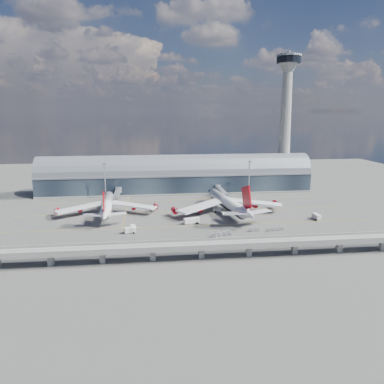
{
  "coord_description": "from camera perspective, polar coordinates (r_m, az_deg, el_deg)",
  "views": [
    {
      "loc": [
        -21.1,
        -198.82,
        59.44
      ],
      "look_at": [
        3.88,
        10.0,
        14.0
      ],
      "focal_mm": 35.0,
      "sensor_mm": 36.0,
      "label": 1
    }
  ],
  "objects": [
    {
      "name": "service_truck_2",
      "position": [
        202.67,
        -0.04,
        -4.38
      ],
      "size": [
        8.97,
        4.62,
        3.13
      ],
      "rotation": [
        0.0,
        0.0,
        1.83
      ],
      "color": "silver",
      "rests_on": "ground"
    },
    {
      "name": "service_truck_5",
      "position": [
        226.22,
        3.94,
        -2.72
      ],
      "size": [
        5.72,
        4.43,
        2.61
      ],
      "rotation": [
        0.0,
        0.0,
        1.06
      ],
      "color": "silver",
      "rests_on": "ground"
    },
    {
      "name": "airliner_right",
      "position": [
        223.09,
        5.55,
        -1.76
      ],
      "size": [
        68.09,
        71.23,
        22.63
      ],
      "rotation": [
        0.0,
        0.0,
        0.15
      ],
      "color": "white",
      "rests_on": "ground"
    },
    {
      "name": "service_truck_3",
      "position": [
        221.55,
        18.44,
        -3.58
      ],
      "size": [
        2.99,
        6.61,
        3.13
      ],
      "rotation": [
        0.0,
        0.0,
        0.06
      ],
      "color": "silver",
      "rests_on": "ground"
    },
    {
      "name": "ground",
      "position": [
        208.59,
        -0.73,
        -4.37
      ],
      "size": [
        500.0,
        500.0,
        0.0
      ],
      "primitive_type": "plane",
      "color": "#474744",
      "rests_on": "ground"
    },
    {
      "name": "cargo_train_2",
      "position": [
        192.74,
        9.54,
        -5.66
      ],
      "size": [
        5.22,
        1.7,
        1.77
      ],
      "rotation": [
        0.0,
        0.0,
        1.58
      ],
      "color": "gray",
      "rests_on": "ground"
    },
    {
      "name": "floodlight_mast_left",
      "position": [
        259.54,
        -13.11,
        1.71
      ],
      "size": [
        3.0,
        0.7,
        25.7
      ],
      "color": "gray",
      "rests_on": "ground"
    },
    {
      "name": "jet_bridge_right",
      "position": [
        260.71,
        4.44,
        0.14
      ],
      "size": [
        4.4,
        32.0,
        7.25
      ],
      "color": "gray",
      "rests_on": "ground"
    },
    {
      "name": "service_truck_4",
      "position": [
        225.42,
        0.48,
        -2.74
      ],
      "size": [
        2.55,
        4.76,
        2.69
      ],
      "rotation": [
        0.0,
        0.0,
        -0.06
      ],
      "color": "silver",
      "rests_on": "ground"
    },
    {
      "name": "taxi_lines",
      "position": [
        229.76,
        -1.32,
        -2.8
      ],
      "size": [
        200.0,
        80.12,
        0.01
      ],
      "color": "gold",
      "rests_on": "ground"
    },
    {
      "name": "service_truck_0",
      "position": [
        191.79,
        -8.93,
        -5.53
      ],
      "size": [
        3.27,
        7.41,
        2.97
      ],
      "rotation": [
        0.0,
        0.0,
        0.13
      ],
      "color": "silver",
      "rests_on": "ground"
    },
    {
      "name": "guideway",
      "position": [
        155.12,
        1.44,
        -8.24
      ],
      "size": [
        220.0,
        8.5,
        7.2
      ],
      "color": "gray",
      "rests_on": "ground"
    },
    {
      "name": "airliner_left",
      "position": [
        225.08,
        -12.83,
        -1.98
      ],
      "size": [
        60.45,
        63.51,
        19.35
      ],
      "rotation": [
        0.0,
        0.0,
        0.05
      ],
      "color": "white",
      "rests_on": "ground"
    },
    {
      "name": "terminal",
      "position": [
        281.75,
        -2.43,
        2.35
      ],
      "size": [
        200.0,
        30.0,
        28.0
      ],
      "color": "#1F2733",
      "rests_on": "ground"
    },
    {
      "name": "service_truck_1",
      "position": [
        189.64,
        -9.43,
        -5.76
      ],
      "size": [
        5.57,
        3.37,
        3.02
      ],
      "rotation": [
        0.0,
        0.0,
        1.76
      ],
      "color": "silver",
      "rests_on": "ground"
    },
    {
      "name": "cargo_train_0",
      "position": [
        183.95,
        4.58,
        -6.37
      ],
      "size": [
        11.45,
        6.32,
        1.95
      ],
      "rotation": [
        0.0,
        0.0,
        1.16
      ],
      "color": "gray",
      "rests_on": "ground"
    },
    {
      "name": "floodlight_mast_right",
      "position": [
        267.55,
        8.7,
        2.19
      ],
      "size": [
        3.0,
        0.7,
        25.7
      ],
      "color": "gray",
      "rests_on": "ground"
    },
    {
      "name": "cargo_train_1",
      "position": [
        196.16,
        12.6,
        -5.5
      ],
      "size": [
        9.66,
        3.75,
        1.6
      ],
      "rotation": [
        0.0,
        0.0,
        1.33
      ],
      "color": "gray",
      "rests_on": "ground"
    },
    {
      "name": "jet_bridge_left",
      "position": [
        258.57,
        -11.31,
        -0.16
      ],
      "size": [
        4.4,
        28.0,
        7.25
      ],
      "color": "gray",
      "rests_on": "ground"
    },
    {
      "name": "control_tower",
      "position": [
        301.24,
        14.04,
        10.35
      ],
      "size": [
        19.0,
        19.0,
        103.0
      ],
      "color": "gray",
      "rests_on": "ground"
    }
  ]
}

